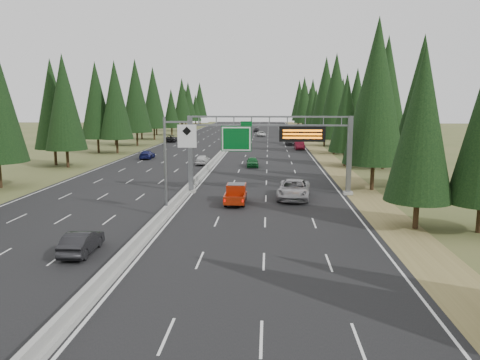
% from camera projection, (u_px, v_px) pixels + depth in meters
% --- Properties ---
extents(road, '(32.00, 260.00, 0.08)m').
position_uv_depth(road, '(227.00, 149.00, 92.13)').
color(road, black).
rests_on(road, ground).
extents(shoulder_right, '(3.60, 260.00, 0.06)m').
position_uv_depth(shoulder_right, '(318.00, 150.00, 91.06)').
color(shoulder_right, olive).
rests_on(shoulder_right, ground).
extents(shoulder_left, '(3.60, 260.00, 0.06)m').
position_uv_depth(shoulder_left, '(138.00, 149.00, 93.20)').
color(shoulder_left, '#4A5728').
rests_on(shoulder_left, ground).
extents(median_barrier, '(0.70, 260.00, 0.85)m').
position_uv_depth(median_barrier, '(227.00, 147.00, 92.07)').
color(median_barrier, gray).
rests_on(median_barrier, road).
extents(sign_gantry, '(16.75, 0.98, 7.80)m').
position_uv_depth(sign_gantry, '(276.00, 142.00, 46.31)').
color(sign_gantry, slate).
rests_on(sign_gantry, road).
extents(hov_sign_pole, '(2.80, 0.50, 8.00)m').
position_uv_depth(hov_sign_pole, '(172.00, 159.00, 37.14)').
color(hov_sign_pole, slate).
rests_on(hov_sign_pole, road).
extents(tree_row_right, '(11.68, 241.64, 18.60)m').
position_uv_depth(tree_row_right, '(345.00, 102.00, 83.16)').
color(tree_row_right, black).
rests_on(tree_row_right, ground).
extents(tree_row_left, '(12.04, 238.63, 18.85)m').
position_uv_depth(tree_row_left, '(97.00, 102.00, 81.43)').
color(tree_row_left, black).
rests_on(tree_row_left, ground).
extents(silver_minivan, '(3.61, 6.69, 1.79)m').
position_uv_depth(silver_minivan, '(294.00, 189.00, 44.74)').
color(silver_minivan, '#9B9A9E').
rests_on(silver_minivan, road).
extents(red_pickup, '(1.83, 5.12, 1.67)m').
position_uv_depth(red_pickup, '(236.00, 193.00, 43.00)').
color(red_pickup, black).
rests_on(red_pickup, road).
extents(car_ahead_green, '(1.90, 4.22, 1.40)m').
position_uv_depth(car_ahead_green, '(252.00, 162.00, 66.84)').
color(car_ahead_green, '#145825').
rests_on(car_ahead_green, road).
extents(car_ahead_dkred, '(1.90, 5.07, 1.65)m').
position_uv_depth(car_ahead_dkred, '(299.00, 145.00, 91.48)').
color(car_ahead_dkred, maroon).
rests_on(car_ahead_dkred, road).
extents(car_ahead_dkgrey, '(2.55, 5.42, 1.53)m').
position_uv_depth(car_ahead_dkgrey, '(291.00, 142.00, 100.39)').
color(car_ahead_dkgrey, black).
rests_on(car_ahead_dkgrey, road).
extents(car_ahead_white, '(2.70, 5.00, 1.33)m').
position_uv_depth(car_ahead_white, '(261.00, 134.00, 126.53)').
color(car_ahead_white, silver).
rests_on(car_ahead_white, road).
extents(car_ahead_far, '(1.81, 3.94, 1.31)m').
position_uv_depth(car_ahead_far, '(256.00, 130.00, 144.87)').
color(car_ahead_far, black).
rests_on(car_ahead_far, road).
extents(car_onc_near, '(1.64, 4.35, 1.42)m').
position_uv_depth(car_onc_near, '(82.00, 242.00, 28.50)').
color(car_onc_near, black).
rests_on(car_onc_near, road).
extents(car_onc_blue, '(1.99, 4.64, 1.33)m').
position_uv_depth(car_onc_blue, '(147.00, 155.00, 76.46)').
color(car_onc_blue, navy).
rests_on(car_onc_blue, road).
extents(car_onc_white, '(1.97, 4.40, 1.47)m').
position_uv_depth(car_onc_white, '(203.00, 160.00, 69.27)').
color(car_onc_white, silver).
rests_on(car_onc_white, road).
extents(car_onc_far, '(2.90, 5.66, 1.53)m').
position_uv_depth(car_onc_far, '(171.00, 139.00, 108.94)').
color(car_onc_far, black).
rests_on(car_onc_far, road).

